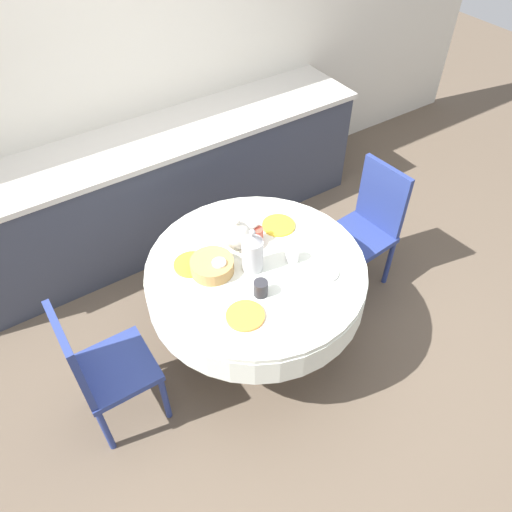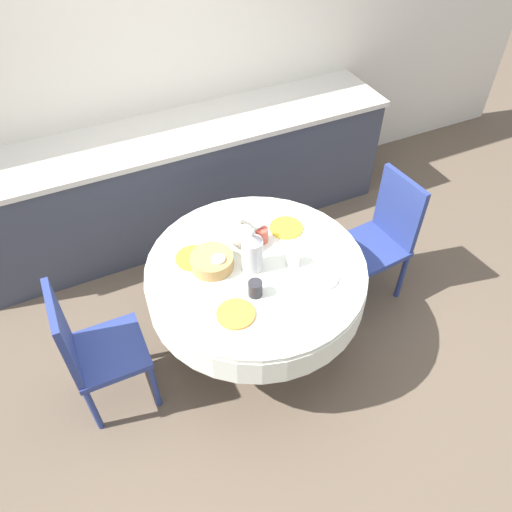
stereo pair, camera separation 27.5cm
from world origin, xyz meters
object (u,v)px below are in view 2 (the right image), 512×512
chair_left (382,234)px  coffee_carafe (252,251)px  chair_right (91,348)px  teapot (241,233)px

chair_left → coffee_carafe: size_ratio=3.23×
chair_right → chair_left: bearing=92.8°
chair_left → chair_right: same height
chair_left → teapot: 1.04m
teapot → coffee_carafe: bearing=-95.6°
chair_left → teapot: size_ratio=4.00×
chair_right → coffee_carafe: bearing=90.1°
coffee_carafe → chair_left: bearing=4.8°
coffee_carafe → teapot: bearing=84.4°
chair_left → coffee_carafe: (-1.01, -0.08, 0.34)m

